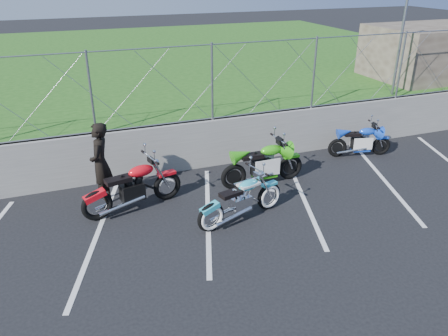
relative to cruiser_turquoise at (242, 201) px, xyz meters
name	(u,v)px	position (x,y,z in m)	size (l,w,h in m)	color
ground	(224,238)	(-0.64, -0.57, -0.44)	(90.00, 90.00, 0.00)	black
retaining_wall	(177,148)	(-0.64, 2.93, 0.21)	(30.00, 0.22, 1.30)	slate
grass_field	(120,71)	(-0.64, 12.93, 0.21)	(30.00, 20.00, 1.30)	#204F15
stone_building	(439,51)	(9.86, 4.93, 1.76)	(5.00, 3.00, 1.80)	brown
chain_link_fence	(174,86)	(-0.64, 2.93, 1.86)	(28.00, 0.03, 2.00)	gray
sign_pole	(400,46)	(6.56, 3.33, 2.36)	(0.08, 0.08, 3.00)	gray
parking_lines	(257,205)	(0.56, 0.43, -0.44)	(18.29, 4.31, 0.01)	silver
cruiser_turquoise	(242,201)	(0.00, 0.00, 0.00)	(2.16, 0.79, 1.10)	black
naked_orange	(134,189)	(-2.08, 1.26, 0.06)	(2.33, 0.82, 1.18)	black
sportbike_green	(264,165)	(1.17, 1.38, 0.06)	(2.23, 0.80, 1.16)	black
sportbike_blue	(361,142)	(4.55, 2.03, -0.03)	(1.83, 0.68, 0.96)	black
person_standing	(101,164)	(-2.69, 1.85, 0.52)	(0.70, 0.46, 1.92)	black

